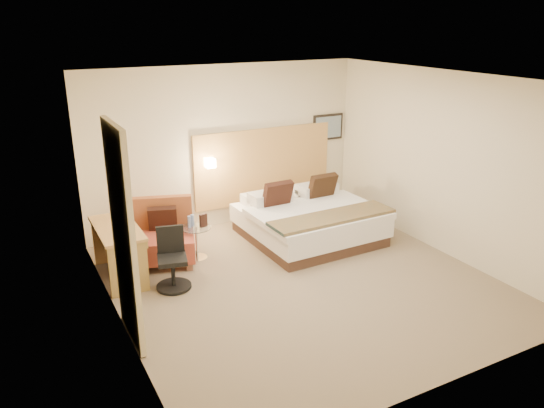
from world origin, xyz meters
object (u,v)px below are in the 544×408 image
lounge_chair (164,238)px  side_table (197,241)px  desk_chair (172,264)px  desk (119,238)px  bed (308,220)px

lounge_chair → side_table: bearing=-18.5°
desk_chair → desk: bearing=130.5°
lounge_chair → desk_chair: (-0.14, -0.84, -0.03)m
bed → lounge_chair: bed is taller
side_table → desk: bearing=-176.2°
desk → desk_chair: desk_chair is taller
bed → lounge_chair: 2.33m
bed → side_table: 1.87m
side_table → desk_chair: 0.91m
lounge_chair → bed: bearing=-6.6°
side_table → desk_chair: bearing=-130.5°
bed → side_table: bearing=176.4°
lounge_chair → desk: lounge_chair is taller
bed → side_table: size_ratio=3.69×
desk → desk_chair: 0.85m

